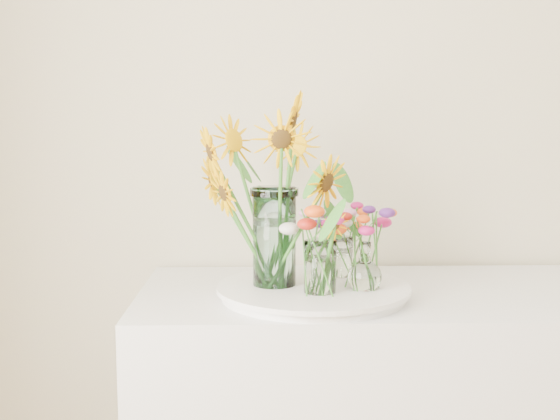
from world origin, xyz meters
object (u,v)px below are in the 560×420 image
at_px(tray, 313,293).
at_px(mason_jar, 274,237).
at_px(small_vase_a, 320,268).
at_px(small_vase_c, 341,257).
at_px(small_vase_b, 365,267).

xyz_separation_m(tray, mason_jar, (-0.10, 0.01, 0.14)).
bearing_deg(small_vase_a, small_vase_c, 68.47).
bearing_deg(mason_jar, small_vase_a, -37.12).
xyz_separation_m(tray, small_vase_b, (0.12, -0.04, 0.07)).
relative_size(small_vase_a, small_vase_b, 1.08).
distance_m(small_vase_a, small_vase_c, 0.19).
distance_m(tray, small_vase_a, 0.10).
xyz_separation_m(tray, small_vase_a, (0.01, -0.07, 0.08)).
bearing_deg(small_vase_b, tray, 163.11).
xyz_separation_m(small_vase_a, small_vase_c, (0.07, 0.18, -0.01)).
relative_size(tray, mason_jar, 1.82).
height_order(tray, small_vase_b, small_vase_b).
bearing_deg(small_vase_c, small_vase_b, -74.13).
bearing_deg(small_vase_a, small_vase_b, 15.75).
distance_m(mason_jar, small_vase_c, 0.21).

